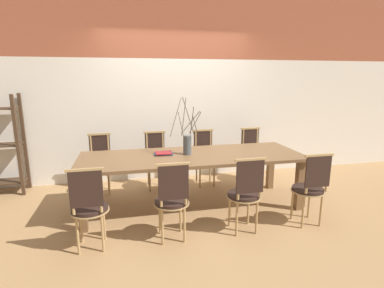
# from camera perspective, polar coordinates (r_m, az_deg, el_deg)

# --- Properties ---
(ground_plane) EXTENTS (16.00, 16.00, 0.00)m
(ground_plane) POSITION_cam_1_polar(r_m,az_deg,el_deg) (4.22, 0.00, -11.67)
(ground_plane) COLOR #A87F51
(wall_rear) EXTENTS (12.00, 0.06, 3.20)m
(wall_rear) POSITION_cam_1_polar(r_m,az_deg,el_deg) (5.17, -3.28, 11.05)
(wall_rear) COLOR silver
(wall_rear) RESTS_ON ground_plane
(dining_table) EXTENTS (2.94, 1.03, 0.73)m
(dining_table) POSITION_cam_1_polar(r_m,az_deg,el_deg) (4.00, 0.00, -3.16)
(dining_table) COLOR brown
(dining_table) RESTS_ON ground_plane
(chair_near_leftend) EXTENTS (0.39, 0.39, 0.90)m
(chair_near_leftend) POSITION_cam_1_polar(r_m,az_deg,el_deg) (3.21, -19.04, -10.95)
(chair_near_leftend) COLOR black
(chair_near_leftend) RESTS_ON ground_plane
(chair_near_left) EXTENTS (0.39, 0.39, 0.90)m
(chair_near_left) POSITION_cam_1_polar(r_m,az_deg,el_deg) (3.22, -3.81, -10.21)
(chair_near_left) COLOR black
(chair_near_left) RESTS_ON ground_plane
(chair_near_center) EXTENTS (0.39, 0.39, 0.90)m
(chair_near_center) POSITION_cam_1_polar(r_m,az_deg,el_deg) (3.43, 10.11, -8.92)
(chair_near_center) COLOR black
(chair_near_center) RESTS_ON ground_plane
(chair_near_right) EXTENTS (0.39, 0.39, 0.90)m
(chair_near_right) POSITION_cam_1_polar(r_m,az_deg,el_deg) (3.81, 21.65, -7.45)
(chair_near_right) COLOR black
(chair_near_right) RESTS_ON ground_plane
(chair_far_leftend) EXTENTS (0.39, 0.39, 0.90)m
(chair_far_leftend) POSITION_cam_1_polar(r_m,az_deg,el_deg) (4.77, -17.10, -3.15)
(chair_far_leftend) COLOR black
(chair_far_leftend) RESTS_ON ground_plane
(chair_far_left) EXTENTS (0.39, 0.39, 0.90)m
(chair_far_left) POSITION_cam_1_polar(r_m,az_deg,el_deg) (4.77, -6.91, -2.67)
(chair_far_left) COLOR black
(chair_far_left) RESTS_ON ground_plane
(chair_far_center) EXTENTS (0.39, 0.39, 0.90)m
(chair_far_center) POSITION_cam_1_polar(r_m,az_deg,el_deg) (4.91, 2.41, -2.15)
(chair_far_center) COLOR black
(chair_far_center) RESTS_ON ground_plane
(chair_far_right) EXTENTS (0.39, 0.39, 0.90)m
(chair_far_right) POSITION_cam_1_polar(r_m,az_deg,el_deg) (5.18, 11.37, -1.61)
(chair_far_right) COLOR black
(chair_far_right) RESTS_ON ground_plane
(vase_centerpiece) EXTENTS (0.42, 0.39, 0.77)m
(vase_centerpiece) POSITION_cam_1_polar(r_m,az_deg,el_deg) (3.98, -0.91, 0.12)
(vase_centerpiece) COLOR #4C5156
(vase_centerpiece) RESTS_ON dining_table
(book_stack) EXTENTS (0.26, 0.18, 0.03)m
(book_stack) POSITION_cam_1_polar(r_m,az_deg,el_deg) (4.02, -5.44, -1.79)
(book_stack) COLOR #234C8C
(book_stack) RESTS_ON dining_table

